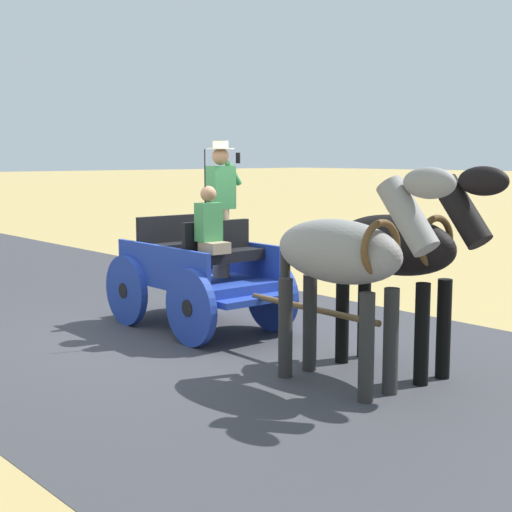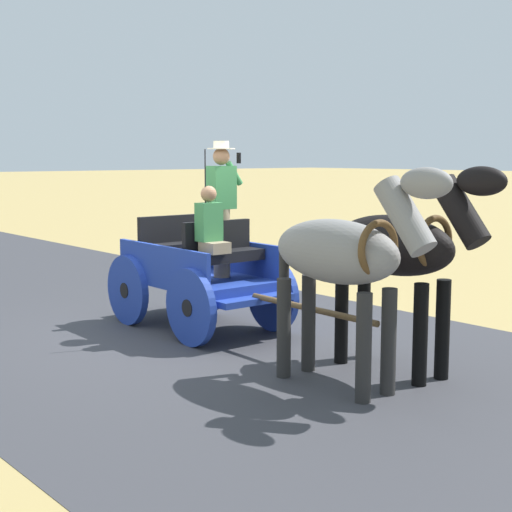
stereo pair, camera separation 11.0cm
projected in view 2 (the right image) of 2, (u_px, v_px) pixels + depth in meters
The scene contains 5 objects.
ground_plane at pixel (180, 334), 9.84m from camera, with size 200.00×200.00×0.00m, color tan.
road_surface at pixel (180, 333), 9.84m from camera, with size 6.75×160.00×0.01m, color #38383D.
horse_drawn_carriage at pixel (202, 269), 10.02m from camera, with size 1.46×4.51×2.50m.
horse_near_side at pixel (400, 250), 7.88m from camera, with size 0.58×2.13×2.21m.
horse_off_side at pixel (344, 257), 7.36m from camera, with size 0.58×2.13×2.21m.
Camera 2 is at (5.44, 7.99, 2.31)m, focal length 52.81 mm.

